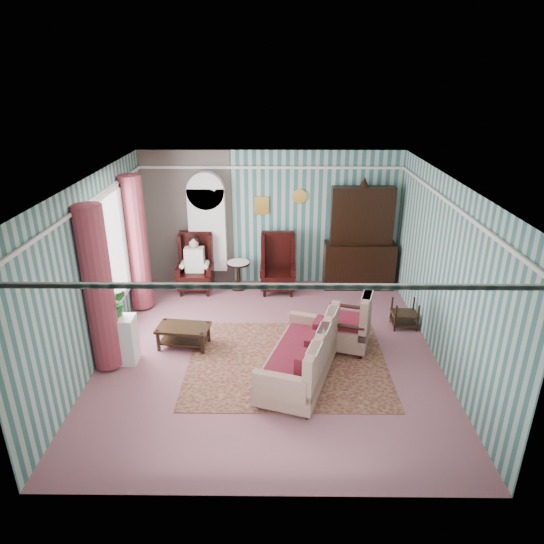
{
  "coord_description": "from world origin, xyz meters",
  "views": [
    {
      "loc": [
        0.12,
        -7.02,
        4.37
      ],
      "look_at": [
        0.04,
        0.6,
        1.21
      ],
      "focal_mm": 32.0,
      "sensor_mm": 36.0,
      "label": 1
    }
  ],
  "objects_px": {
    "wingback_left": "(195,264)",
    "nest_table": "(404,314)",
    "coffee_table": "(184,336)",
    "wingback_right": "(278,264)",
    "sofa": "(299,353)",
    "dresser_hutch": "(361,235)",
    "floral_armchair": "(346,318)",
    "seated_woman": "(195,265)",
    "plant_stand": "(119,340)",
    "round_side_table": "(239,275)",
    "bookcase": "(208,236)"
  },
  "relations": [
    {
      "from": "wingback_left",
      "to": "nest_table",
      "type": "bearing_deg",
      "value": -20.85
    },
    {
      "from": "coffee_table",
      "to": "wingback_right",
      "type": "bearing_deg",
      "value": 54.82
    },
    {
      "from": "coffee_table",
      "to": "sofa",
      "type": "bearing_deg",
      "value": -25.98
    },
    {
      "from": "dresser_hutch",
      "to": "wingback_left",
      "type": "distance_m",
      "value": 3.55
    },
    {
      "from": "wingback_right",
      "to": "floral_armchair",
      "type": "relative_size",
      "value": 1.16
    },
    {
      "from": "dresser_hutch",
      "to": "nest_table",
      "type": "height_order",
      "value": "dresser_hutch"
    },
    {
      "from": "sofa",
      "to": "wingback_left",
      "type": "bearing_deg",
      "value": 50.41
    },
    {
      "from": "seated_woman",
      "to": "plant_stand",
      "type": "distance_m",
      "value": 2.87
    },
    {
      "from": "wingback_right",
      "to": "plant_stand",
      "type": "bearing_deg",
      "value": -132.84
    },
    {
      "from": "wingback_right",
      "to": "nest_table",
      "type": "relative_size",
      "value": 2.31
    },
    {
      "from": "wingback_left",
      "to": "floral_armchair",
      "type": "relative_size",
      "value": 1.16
    },
    {
      "from": "wingback_left",
      "to": "floral_armchair",
      "type": "xyz_separation_m",
      "value": [
        2.89,
        -2.25,
        -0.09
      ]
    },
    {
      "from": "round_side_table",
      "to": "nest_table",
      "type": "relative_size",
      "value": 1.11
    },
    {
      "from": "wingback_right",
      "to": "seated_woman",
      "type": "height_order",
      "value": "wingback_right"
    },
    {
      "from": "coffee_table",
      "to": "nest_table",
      "type": "bearing_deg",
      "value": 10.53
    },
    {
      "from": "plant_stand",
      "to": "sofa",
      "type": "height_order",
      "value": "sofa"
    },
    {
      "from": "plant_stand",
      "to": "dresser_hutch",
      "type": "bearing_deg",
      "value": 35.08
    },
    {
      "from": "sofa",
      "to": "coffee_table",
      "type": "relative_size",
      "value": 2.22
    },
    {
      "from": "dresser_hutch",
      "to": "coffee_table",
      "type": "height_order",
      "value": "dresser_hutch"
    },
    {
      "from": "bookcase",
      "to": "floral_armchair",
      "type": "xyz_separation_m",
      "value": [
        2.64,
        -2.64,
        -0.58
      ]
    },
    {
      "from": "bookcase",
      "to": "round_side_table",
      "type": "xyz_separation_m",
      "value": [
        0.65,
        -0.24,
        -0.82
      ]
    },
    {
      "from": "wingback_left",
      "to": "nest_table",
      "type": "relative_size",
      "value": 2.31
    },
    {
      "from": "bookcase",
      "to": "seated_woman",
      "type": "height_order",
      "value": "bookcase"
    },
    {
      "from": "seated_woman",
      "to": "floral_armchair",
      "type": "distance_m",
      "value": 3.67
    },
    {
      "from": "wingback_left",
      "to": "sofa",
      "type": "bearing_deg",
      "value": -57.33
    },
    {
      "from": "dresser_hutch",
      "to": "seated_woman",
      "type": "bearing_deg",
      "value": -175.59
    },
    {
      "from": "round_side_table",
      "to": "plant_stand",
      "type": "distance_m",
      "value": 3.36
    },
    {
      "from": "round_side_table",
      "to": "plant_stand",
      "type": "relative_size",
      "value": 0.75
    },
    {
      "from": "wingback_left",
      "to": "nest_table",
      "type": "height_order",
      "value": "wingback_left"
    },
    {
      "from": "floral_armchair",
      "to": "plant_stand",
      "type": "bearing_deg",
      "value": 114.23
    },
    {
      "from": "wingback_right",
      "to": "plant_stand",
      "type": "height_order",
      "value": "wingback_right"
    },
    {
      "from": "plant_stand",
      "to": "floral_armchair",
      "type": "relative_size",
      "value": 0.74
    },
    {
      "from": "wingback_right",
      "to": "floral_armchair",
      "type": "distance_m",
      "value": 2.53
    },
    {
      "from": "round_side_table",
      "to": "plant_stand",
      "type": "bearing_deg",
      "value": -120.38
    },
    {
      "from": "bookcase",
      "to": "seated_woman",
      "type": "xyz_separation_m",
      "value": [
        -0.25,
        -0.39,
        -0.53
      ]
    },
    {
      "from": "nest_table",
      "to": "sofa",
      "type": "bearing_deg",
      "value": -140.33
    },
    {
      "from": "nest_table",
      "to": "sofa",
      "type": "height_order",
      "value": "sofa"
    },
    {
      "from": "wingback_right",
      "to": "round_side_table",
      "type": "distance_m",
      "value": 0.92
    },
    {
      "from": "nest_table",
      "to": "wingback_right",
      "type": "bearing_deg",
      "value": 146.25
    },
    {
      "from": "wingback_left",
      "to": "seated_woman",
      "type": "relative_size",
      "value": 1.06
    },
    {
      "from": "bookcase",
      "to": "sofa",
      "type": "xyz_separation_m",
      "value": [
        1.81,
        -3.61,
        -0.66
      ]
    },
    {
      "from": "round_side_table",
      "to": "wingback_left",
      "type": "bearing_deg",
      "value": -170.54
    },
    {
      "from": "plant_stand",
      "to": "bookcase",
      "type": "bearing_deg",
      "value": 71.51
    },
    {
      "from": "round_side_table",
      "to": "coffee_table",
      "type": "xyz_separation_m",
      "value": [
        -0.76,
        -2.43,
        -0.11
      ]
    },
    {
      "from": "wingback_left",
      "to": "coffee_table",
      "type": "relative_size",
      "value": 1.44
    },
    {
      "from": "nest_table",
      "to": "sofa",
      "type": "relative_size",
      "value": 0.28
    },
    {
      "from": "seated_woman",
      "to": "floral_armchair",
      "type": "xyz_separation_m",
      "value": [
        2.89,
        -2.25,
        -0.05
      ]
    },
    {
      "from": "bookcase",
      "to": "seated_woman",
      "type": "relative_size",
      "value": 1.9
    },
    {
      "from": "seated_woman",
      "to": "nest_table",
      "type": "height_order",
      "value": "seated_woman"
    },
    {
      "from": "bookcase",
      "to": "floral_armchair",
      "type": "bearing_deg",
      "value": -44.97
    }
  ]
}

